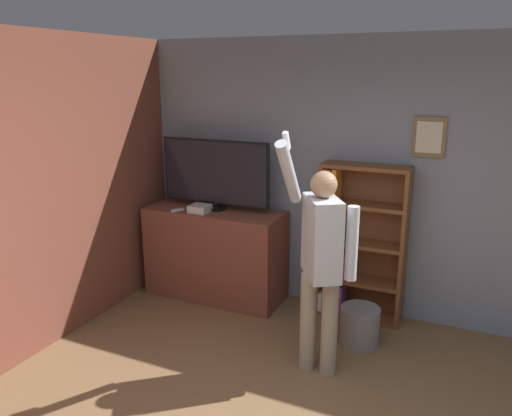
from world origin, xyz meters
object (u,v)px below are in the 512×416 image
television (215,174)px  game_console (200,209)px  person (321,255)px  waste_bin (360,326)px  bookshelf (354,245)px

television → game_console: (-0.09, -0.17, -0.34)m
person → television: bearing=-155.9°
television → waste_bin: television is taller
person → waste_bin: person is taller
bookshelf → person: 1.12m
television → waste_bin: bearing=-12.6°
game_console → waste_bin: game_console is taller
television → game_console: size_ratio=6.14×
waste_bin → bookshelf: bearing=112.4°
bookshelf → waste_bin: 0.80m
game_console → waste_bin: (1.75, -0.20, -0.83)m
television → waste_bin: 2.06m
game_console → waste_bin: 1.95m
game_console → waste_bin: size_ratio=0.56×
game_console → bookshelf: (1.53, 0.32, -0.27)m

